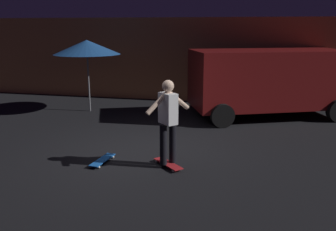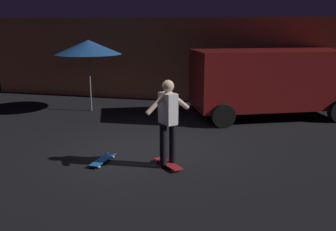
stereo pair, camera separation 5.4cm
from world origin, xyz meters
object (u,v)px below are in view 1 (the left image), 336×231
(skateboard_ridden, at_px, (168,164))
(skateboard_spare, at_px, (103,160))
(parked_van, at_px, (269,79))
(skater, at_px, (168,116))
(patio_umbrella, at_px, (87,47))

(skateboard_ridden, xyz_separation_m, skateboard_spare, (-1.36, -0.10, 0.00))
(parked_van, height_order, skater, parked_van)
(parked_van, xyz_separation_m, skateboard_spare, (-3.40, -4.84, -1.11))
(parked_van, distance_m, skater, 5.16)
(parked_van, relative_size, skateboard_ridden, 7.07)
(parked_van, bearing_deg, skateboard_ridden, -113.36)
(parked_van, relative_size, skateboard_spare, 6.25)
(patio_umbrella, relative_size, skateboard_ridden, 3.27)
(patio_umbrella, distance_m, skateboard_spare, 5.20)
(patio_umbrella, bearing_deg, skateboard_spare, -62.18)
(skateboard_ridden, bearing_deg, skateboard_spare, -175.63)
(patio_umbrella, distance_m, skateboard_ridden, 5.84)
(parked_van, xyz_separation_m, patio_umbrella, (-5.64, -0.60, 0.91))
(skater, bearing_deg, patio_umbrella, 130.98)
(skateboard_ridden, relative_size, skateboard_spare, 0.88)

